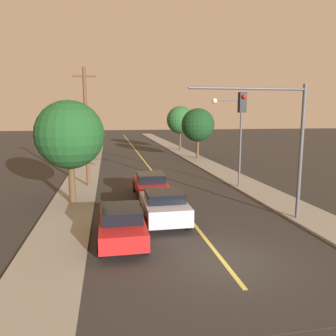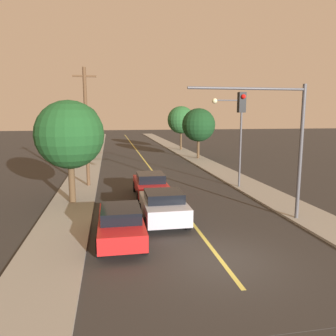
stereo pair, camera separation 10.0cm
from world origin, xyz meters
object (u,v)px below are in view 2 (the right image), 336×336
at_px(car_outer_lane_front, 121,223).
at_px(streetlamp_right, 233,129).
at_px(car_near_lane_front, 163,206).
at_px(utility_pole_left, 86,125).
at_px(traffic_signal_mast, 276,128).
at_px(tree_left_far, 82,122).
at_px(tree_left_near, 70,135).
at_px(tree_right_far, 181,120).
at_px(car_near_lane_second, 150,184).
at_px(tree_right_near, 199,125).

distance_m(car_outer_lane_front, streetlamp_right, 12.08).
distance_m(car_near_lane_front, streetlamp_right, 9.29).
bearing_deg(utility_pole_left, traffic_signal_mast, -45.71).
xyz_separation_m(streetlamp_right, tree_left_far, (-11.48, 19.01, 0.12)).
height_order(traffic_signal_mast, tree_left_near, traffic_signal_mast).
distance_m(car_outer_lane_front, utility_pole_left, 11.43).
distance_m(traffic_signal_mast, tree_right_far, 32.02).
bearing_deg(traffic_signal_mast, utility_pole_left, 134.29).
xyz_separation_m(car_near_lane_front, car_near_lane_second, (0.00, 5.10, -0.02)).
xyz_separation_m(car_near_lane_second, utility_pole_left, (-4.03, 3.52, 3.58)).
distance_m(car_near_lane_front, tree_right_far, 32.22).
bearing_deg(car_outer_lane_front, tree_left_near, 112.60).
height_order(car_near_lane_front, streetlamp_right, streetlamp_right).
bearing_deg(car_near_lane_second, tree_right_near, 65.12).
bearing_deg(streetlamp_right, tree_right_near, 83.53).
xyz_separation_m(utility_pole_left, tree_left_near, (-0.62, -4.54, -0.37)).
distance_m(tree_left_far, tree_right_near, 13.77).
bearing_deg(tree_right_far, tree_right_near, -90.39).
distance_m(car_near_lane_front, tree_left_near, 6.96).
height_order(car_near_lane_second, tree_right_far, tree_right_far).
xyz_separation_m(car_outer_lane_front, traffic_signal_mast, (7.27, 1.24, 3.72)).
bearing_deg(traffic_signal_mast, tree_left_near, 153.52).
xyz_separation_m(streetlamp_right, tree_left_near, (-10.51, -2.30, -0.15)).
xyz_separation_m(streetlamp_right, utility_pole_left, (-9.89, 2.24, 0.23)).
height_order(utility_pole_left, tree_right_near, utility_pole_left).
relative_size(streetlamp_right, tree_right_near, 1.07).
bearing_deg(car_near_lane_second, tree_right_far, 73.64).
bearing_deg(car_near_lane_second, tree_left_far, 105.46).
distance_m(car_near_lane_second, tree_right_near, 18.26).
distance_m(car_near_lane_front, utility_pole_left, 10.16).
bearing_deg(tree_right_far, tree_left_far, -156.67).
relative_size(utility_pole_left, tree_left_far, 1.33).
height_order(tree_right_near, tree_right_far, tree_right_far).
height_order(utility_pole_left, tree_left_near, utility_pole_left).
distance_m(utility_pole_left, tree_right_far, 25.33).
bearing_deg(tree_right_near, tree_left_far, 163.24).
relative_size(utility_pole_left, tree_right_near, 1.43).
distance_m(car_outer_lane_front, tree_left_far, 27.90).
height_order(car_outer_lane_front, streetlamp_right, streetlamp_right).
height_order(car_near_lane_front, car_outer_lane_front, car_near_lane_front).
bearing_deg(tree_right_far, traffic_signal_mast, -94.40).
bearing_deg(car_outer_lane_front, tree_left_far, 97.30).
relative_size(traffic_signal_mast, tree_left_near, 1.10).
xyz_separation_m(car_outer_lane_front, streetlamp_right, (7.96, 8.44, 3.36)).
distance_m(utility_pole_left, tree_right_near, 17.28).
xyz_separation_m(car_near_lane_second, streetlamp_right, (5.86, 1.28, 3.36)).
height_order(car_outer_lane_front, tree_left_near, tree_left_near).
distance_m(car_near_lane_second, tree_right_far, 27.33).
relative_size(car_near_lane_second, tree_right_near, 0.79).
relative_size(streetlamp_right, tree_left_near, 1.05).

